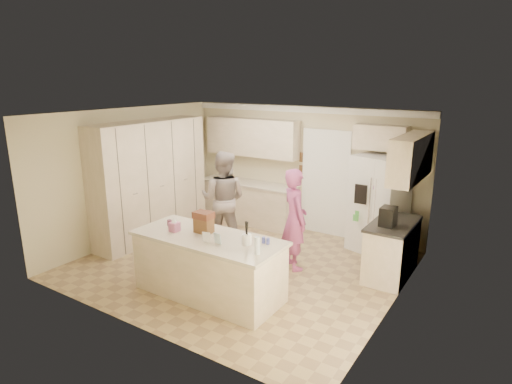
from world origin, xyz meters
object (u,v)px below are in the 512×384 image
Objects in this scene: utensil_crock at (247,239)px; teen_boy at (223,199)px; dollhouse_body at (204,225)px; teen_girl at (295,219)px; tissue_box at (175,227)px; island_base at (209,267)px; refrigerator at (378,205)px; coffee_maker at (388,216)px.

utensil_crock is 2.35m from teen_boy.
teen_girl is (0.76, 1.44, -0.17)m from dollhouse_body.
tissue_box is at bearing 95.26° from teen_girl.
teen_girl is at bearing 68.34° from island_base.
utensil_crock is at bearing 132.08° from teen_girl.
dollhouse_body is at bearing 26.57° from tissue_box.
teen_boy reaches higher than refrigerator.
tissue_box reaches higher than island_base.
refrigerator is 3.76m from tissue_box.
tissue_box is at bearing -172.87° from utensil_crock.
teen_boy is at bearing 104.17° from tissue_box.
coffee_maker is 0.16× the size of teen_boy.
utensil_crock is at bearing 7.13° from tissue_box.
dollhouse_body is (-0.15, 0.10, 0.60)m from island_base.
teen_boy reaches higher than coffee_maker.
dollhouse_body is at bearing 98.73° from teen_boy.
island_base is at bearing 101.19° from teen_boy.
refrigerator is 0.82× the size of island_base.
refrigerator is 3.42m from island_base.
utensil_crock is 0.08× the size of teen_boy.
tissue_box is at bearing -153.43° from dollhouse_body.
island_base is 1.28× the size of teen_girl.
utensil_crock is at bearing -3.58° from dollhouse_body.
teen_girl is at bearing -105.90° from refrigerator.
coffee_maker is 2.32m from utensil_crock.
refrigerator is at bearing 72.81° from utensil_crock.
dollhouse_body reaches higher than tissue_box.
dollhouse_body is 0.14× the size of teen_boy.
teen_boy is at bearing 34.42° from teen_girl.
tissue_box is 0.08× the size of teen_girl.
dollhouse_body is (0.40, 0.20, 0.04)m from tissue_box.
refrigerator is 3.10m from utensil_crock.
utensil_crock is at bearing -90.07° from refrigerator.
teen_girl is (-1.44, -0.36, -0.21)m from coffee_maker.
utensil_crock is at bearing -127.12° from coffee_maker.
coffee_maker is at bearing 42.83° from island_base.
tissue_box is (-2.11, -3.11, 0.10)m from refrigerator.
refrigerator is 0.98× the size of teen_boy.
teen_boy reaches higher than island_base.
refrigerator is 6.92× the size of dollhouse_body.
teen_boy is (-0.46, 1.81, -0.08)m from tissue_box.
coffee_maker reaches higher than dollhouse_body.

